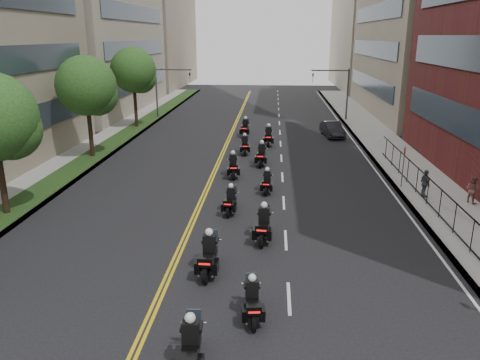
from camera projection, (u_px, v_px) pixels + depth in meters
The scene contains 23 objects.
sidewalk_right at pixel (399, 159), 35.14m from camera, with size 4.00×90.00×0.15m, color gray.
sidewalk_left at pixel (88, 154), 36.76m from camera, with size 4.00×90.00×0.15m, color gray.
grass_strip at pixel (98, 153), 36.68m from camera, with size 2.00×90.00×0.04m, color #1B3413.
building_right_far at pixel (385, 11), 81.17m from camera, with size 15.00×28.00×26.00m, color #9E9480.
building_left_far at pixel (139, 12), 84.11m from camera, with size 16.00×28.00×26.00m, color gray.
iron_fence at pixel (447, 210), 22.58m from camera, with size 0.05×28.00×1.50m.
street_trees at pixel (56, 100), 29.11m from camera, with size 4.40×38.40×7.98m.
traffic_signal_right at pixel (339, 87), 50.43m from camera, with size 4.09×0.20×5.60m.
traffic_signal_left at pixel (165, 85), 51.72m from camera, with size 4.09×0.20×5.60m.
motorcycle_0 at pixel (190, 350), 12.85m from camera, with size 0.57×2.42×1.79m.
motorcycle_1 at pixel (252, 302), 15.34m from camera, with size 0.61×2.12×1.57m.
motorcycle_2 at pixel (209, 256), 18.25m from camera, with size 0.58×2.50×1.85m.
motorcycle_3 at pixel (264, 226), 21.23m from camera, with size 0.64×2.46×1.82m.
motorcycle_4 at pixel (231, 202), 24.56m from camera, with size 0.59×2.16×1.60m.
motorcycle_5 at pixel (267, 183), 27.79m from camera, with size 0.51×2.08×1.54m.
motorcycle_6 at pixel (233, 167), 30.81m from camera, with size 0.71×2.40×1.77m.
motorcycle_7 at pixel (262, 156), 33.61m from camera, with size 0.62×2.46×1.82m.
motorcycle_8 at pixel (245, 146), 36.85m from camera, with size 0.62×2.25×1.66m.
motorcycle_9 at pixel (268, 137), 39.63m from camera, with size 0.58×2.54×1.87m.
motorcycle_10 at pixel (245, 128), 43.32m from camera, with size 0.63×2.52×1.86m.
parked_sedan at pixel (332, 129), 43.25m from camera, with size 1.44×4.14×1.36m, color black.
pedestrian_b at pixel (472, 189), 25.62m from camera, with size 0.73×0.57×1.51m, color brown.
pedestrian_c at pixel (425, 184), 26.52m from camera, with size 0.93×0.39×1.59m, color #43444B.
Camera 1 is at (2.49, -9.79, 8.99)m, focal length 35.00 mm.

